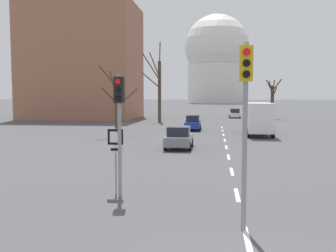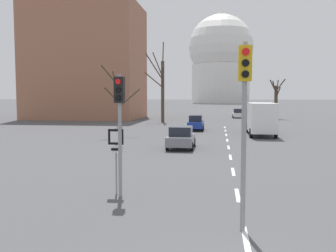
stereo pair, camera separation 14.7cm
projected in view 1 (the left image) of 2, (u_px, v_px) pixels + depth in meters
name	position (u px, v px, depth m)	size (l,w,h in m)	color
lane_stripe_0	(247.00, 239.00, 9.89)	(0.16, 2.00, 0.01)	silver
lane_stripe_1	(237.00, 195.00, 14.34)	(0.16, 2.00, 0.01)	silver
lane_stripe_2	(232.00, 171.00, 18.80)	(0.16, 2.00, 0.01)	silver
lane_stripe_3	(229.00, 157.00, 23.25)	(0.16, 2.00, 0.01)	silver
lane_stripe_4	(226.00, 147.00, 27.70)	(0.16, 2.00, 0.01)	silver
lane_stripe_5	(225.00, 140.00, 32.15)	(0.16, 2.00, 0.01)	silver
lane_stripe_6	(223.00, 135.00, 36.60)	(0.16, 2.00, 0.01)	silver
lane_stripe_7	(222.00, 131.00, 41.05)	(0.16, 2.00, 0.01)	silver
lane_stripe_8	(222.00, 127.00, 45.50)	(0.16, 2.00, 0.01)	silver
traffic_signal_near_left	(119.00, 111.00, 13.84)	(0.36, 0.34, 4.60)	gray
traffic_signal_centre_tall	(245.00, 101.00, 10.26)	(0.36, 0.34, 5.25)	gray
route_sign_post	(116.00, 149.00, 14.31)	(0.60, 0.08, 2.58)	gray
sedan_near_left	(235.00, 113.00, 64.93)	(1.92, 3.86, 1.59)	silver
sedan_near_right	(179.00, 137.00, 27.02)	(1.89, 3.97, 1.61)	slate
sedan_mid_centre	(193.00, 123.00, 41.27)	(1.71, 4.09, 1.70)	navy
delivery_truck	(258.00, 118.00, 35.95)	(2.44, 7.20, 3.14)	#333842
bare_tree_left_near	(116.00, 105.00, 35.09)	(3.40, 1.70, 6.69)	#473828
bare_tree_right_near	(272.00, 99.00, 62.12)	(2.31, 3.35, 6.58)	#473828
bare_tree_left_far	(158.00, 86.00, 53.81)	(3.29, 4.85, 11.77)	#473828
capitol_dome	(217.00, 59.00, 195.60)	(33.49, 33.49, 47.31)	silver
apartment_block_left	(83.00, 62.00, 63.18)	(18.00, 14.00, 19.01)	#9E664C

